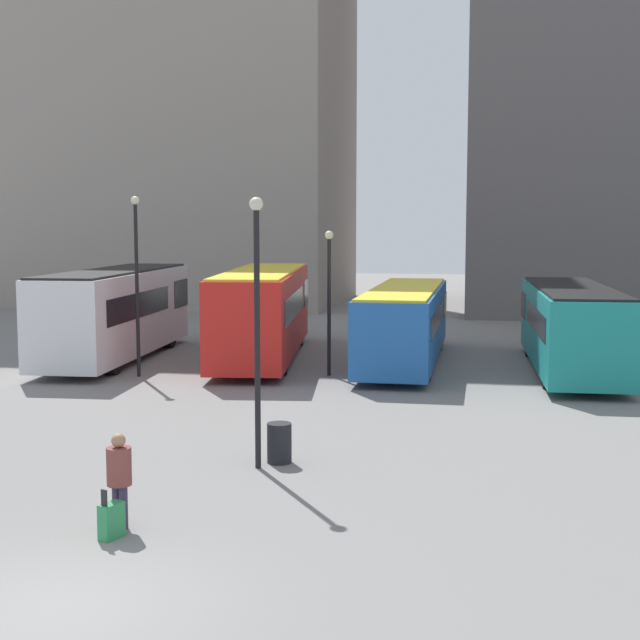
{
  "coord_description": "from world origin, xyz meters",
  "views": [
    {
      "loc": [
        5.63,
        -10.3,
        5.03
      ],
      "look_at": [
        1.03,
        12.95,
        2.47
      ],
      "focal_mm": 50.0,
      "sensor_mm": 36.0,
      "label": 1
    }
  ],
  "objects_px": {
    "lamp_post_2": "(257,310)",
    "bus_2": "(405,322)",
    "traveler": "(119,472)",
    "bus_3": "(571,325)",
    "suitcase": "(111,521)",
    "trash_bin": "(279,443)",
    "bus_1": "(263,310)",
    "lamp_post_0": "(329,289)",
    "lamp_post_1": "(137,272)",
    "bus_0": "(116,311)"
  },
  "relations": [
    {
      "from": "lamp_post_1",
      "to": "lamp_post_0",
      "type": "bearing_deg",
      "value": 13.16
    },
    {
      "from": "trash_bin",
      "to": "lamp_post_2",
      "type": "bearing_deg",
      "value": -124.47
    },
    {
      "from": "lamp_post_1",
      "to": "lamp_post_2",
      "type": "bearing_deg",
      "value": -55.8
    },
    {
      "from": "lamp_post_0",
      "to": "bus_2",
      "type": "bearing_deg",
      "value": 55.09
    },
    {
      "from": "traveler",
      "to": "lamp_post_2",
      "type": "bearing_deg",
      "value": 2.48
    },
    {
      "from": "suitcase",
      "to": "lamp_post_2",
      "type": "xyz_separation_m",
      "value": [
        1.22,
        4.48,
        2.99
      ]
    },
    {
      "from": "suitcase",
      "to": "lamp_post_1",
      "type": "bearing_deg",
      "value": 41.59
    },
    {
      "from": "traveler",
      "to": "lamp_post_2",
      "type": "xyz_separation_m",
      "value": [
        1.3,
        3.97,
        2.33
      ]
    },
    {
      "from": "trash_bin",
      "to": "bus_3",
      "type": "bearing_deg",
      "value": 62.42
    },
    {
      "from": "bus_0",
      "to": "suitcase",
      "type": "height_order",
      "value": "bus_0"
    },
    {
      "from": "lamp_post_1",
      "to": "trash_bin",
      "type": "height_order",
      "value": "lamp_post_1"
    },
    {
      "from": "bus_3",
      "to": "suitcase",
      "type": "xyz_separation_m",
      "value": [
        -8.53,
        -18.32,
        -1.3
      ]
    },
    {
      "from": "bus_1",
      "to": "lamp_post_2",
      "type": "relative_size",
      "value": 2.13
    },
    {
      "from": "lamp_post_1",
      "to": "bus_3",
      "type": "bearing_deg",
      "value": 15.2
    },
    {
      "from": "lamp_post_1",
      "to": "trash_bin",
      "type": "distance_m",
      "value": 12.28
    },
    {
      "from": "bus_1",
      "to": "bus_3",
      "type": "distance_m",
      "value": 11.11
    },
    {
      "from": "traveler",
      "to": "bus_3",
      "type": "bearing_deg",
      "value": -5.25
    },
    {
      "from": "bus_3",
      "to": "trash_bin",
      "type": "bearing_deg",
      "value": 149.86
    },
    {
      "from": "bus_1",
      "to": "suitcase",
      "type": "height_order",
      "value": "bus_1"
    },
    {
      "from": "traveler",
      "to": "bus_1",
      "type": "bearing_deg",
      "value": 28.08
    },
    {
      "from": "bus_2",
      "to": "suitcase",
      "type": "xyz_separation_m",
      "value": [
        -2.78,
        -19.1,
        -1.21
      ]
    },
    {
      "from": "traveler",
      "to": "bus_0",
      "type": "bearing_deg",
      "value": 44.64
    },
    {
      "from": "lamp_post_2",
      "to": "bus_2",
      "type": "bearing_deg",
      "value": 83.89
    },
    {
      "from": "lamp_post_0",
      "to": "trash_bin",
      "type": "distance_m",
      "value": 11.27
    },
    {
      "from": "lamp_post_1",
      "to": "trash_bin",
      "type": "relative_size",
      "value": 6.97
    },
    {
      "from": "lamp_post_2",
      "to": "lamp_post_0",
      "type": "bearing_deg",
      "value": 93.25
    },
    {
      "from": "traveler",
      "to": "trash_bin",
      "type": "bearing_deg",
      "value": 0.47
    },
    {
      "from": "traveler",
      "to": "lamp_post_2",
      "type": "relative_size",
      "value": 0.29
    },
    {
      "from": "bus_3",
      "to": "traveler",
      "type": "xyz_separation_m",
      "value": [
        -8.6,
        -17.81,
        -0.64
      ]
    },
    {
      "from": "lamp_post_2",
      "to": "traveler",
      "type": "bearing_deg",
      "value": -108.05
    },
    {
      "from": "suitcase",
      "to": "lamp_post_0",
      "type": "height_order",
      "value": "lamp_post_0"
    },
    {
      "from": "bus_2",
      "to": "trash_bin",
      "type": "relative_size",
      "value": 13.33
    },
    {
      "from": "suitcase",
      "to": "lamp_post_0",
      "type": "relative_size",
      "value": 0.18
    },
    {
      "from": "bus_3",
      "to": "traveler",
      "type": "relative_size",
      "value": 6.79
    },
    {
      "from": "bus_2",
      "to": "lamp_post_1",
      "type": "bearing_deg",
      "value": 118.31
    },
    {
      "from": "traveler",
      "to": "bus_2",
      "type": "bearing_deg",
      "value": 11.79
    },
    {
      "from": "suitcase",
      "to": "trash_bin",
      "type": "relative_size",
      "value": 0.99
    },
    {
      "from": "suitcase",
      "to": "trash_bin",
      "type": "bearing_deg",
      "value": 3.18
    },
    {
      "from": "lamp_post_1",
      "to": "bus_1",
      "type": "bearing_deg",
      "value": 57.11
    },
    {
      "from": "bus_3",
      "to": "suitcase",
      "type": "distance_m",
      "value": 20.25
    },
    {
      "from": "lamp_post_0",
      "to": "lamp_post_1",
      "type": "xyz_separation_m",
      "value": [
        -6.15,
        -1.44,
        0.59
      ]
    },
    {
      "from": "bus_2",
      "to": "bus_3",
      "type": "xyz_separation_m",
      "value": [
        5.74,
        -0.78,
        0.09
      ]
    },
    {
      "from": "bus_3",
      "to": "suitcase",
      "type": "bearing_deg",
      "value": 152.48
    },
    {
      "from": "bus_0",
      "to": "lamp_post_1",
      "type": "distance_m",
      "value": 4.45
    },
    {
      "from": "bus_3",
      "to": "lamp_post_1",
      "type": "xyz_separation_m",
      "value": [
        -14.1,
        -3.83,
        1.88
      ]
    },
    {
      "from": "suitcase",
      "to": "lamp_post_0",
      "type": "bearing_deg",
      "value": 18.49
    },
    {
      "from": "traveler",
      "to": "suitcase",
      "type": "bearing_deg",
      "value": -151.06
    },
    {
      "from": "bus_0",
      "to": "bus_3",
      "type": "xyz_separation_m",
      "value": [
        16.4,
        0.39,
        -0.22
      ]
    },
    {
      "from": "bus_1",
      "to": "bus_2",
      "type": "bearing_deg",
      "value": -98.77
    },
    {
      "from": "bus_2",
      "to": "lamp_post_1",
      "type": "xyz_separation_m",
      "value": [
        -8.36,
        -4.61,
        1.96
      ]
    }
  ]
}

